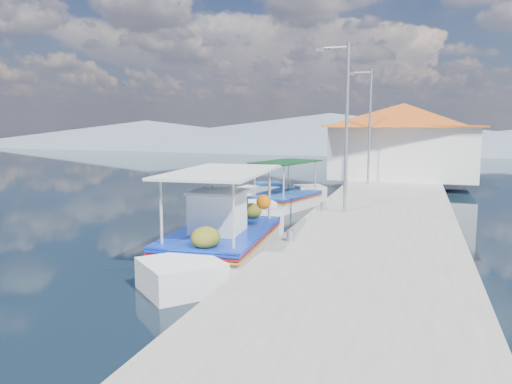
% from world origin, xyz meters
% --- Properties ---
extents(ground, '(160.00, 160.00, 0.00)m').
position_xyz_m(ground, '(0.00, 0.00, 0.00)').
color(ground, black).
rests_on(ground, ground).
extents(quay, '(5.00, 44.00, 0.50)m').
position_xyz_m(quay, '(5.90, 6.00, 0.25)').
color(quay, '#A5A29A').
rests_on(quay, ground).
extents(bollards, '(0.20, 17.20, 0.30)m').
position_xyz_m(bollards, '(3.80, 5.25, 0.65)').
color(bollards, '#A5A8AD').
rests_on(bollards, quay).
extents(main_caique, '(2.70, 8.17, 2.70)m').
position_xyz_m(main_caique, '(1.98, -3.38, 0.52)').
color(main_caique, white).
rests_on(main_caique, ground).
extents(caique_green_canopy, '(2.94, 5.91, 2.30)m').
position_xyz_m(caique_green_canopy, '(1.61, 5.03, 0.34)').
color(caique_green_canopy, white).
rests_on(caique_green_canopy, ground).
extents(caique_blue_hull, '(2.55, 5.98, 1.08)m').
position_xyz_m(caique_blue_hull, '(-0.27, 5.06, 0.29)').
color(caique_blue_hull, '#1C4EA8').
rests_on(caique_blue_hull, ground).
extents(harbor_building, '(10.49, 10.49, 4.40)m').
position_xyz_m(harbor_building, '(6.20, 15.00, 2.78)').
color(harbor_building, silver).
rests_on(harbor_building, quay).
extents(lamp_post_near, '(1.21, 0.14, 6.00)m').
position_xyz_m(lamp_post_near, '(4.51, 2.00, 3.85)').
color(lamp_post_near, '#A5A8AD').
rests_on(lamp_post_near, quay).
extents(lamp_post_far, '(1.21, 0.14, 6.00)m').
position_xyz_m(lamp_post_far, '(4.51, 11.00, 3.85)').
color(lamp_post_far, '#A5A8AD').
rests_on(lamp_post_far, quay).
extents(mountain_ridge, '(171.40, 96.00, 5.50)m').
position_xyz_m(mountain_ridge, '(6.54, 56.00, 2.04)').
color(mountain_ridge, slate).
rests_on(mountain_ridge, ground).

